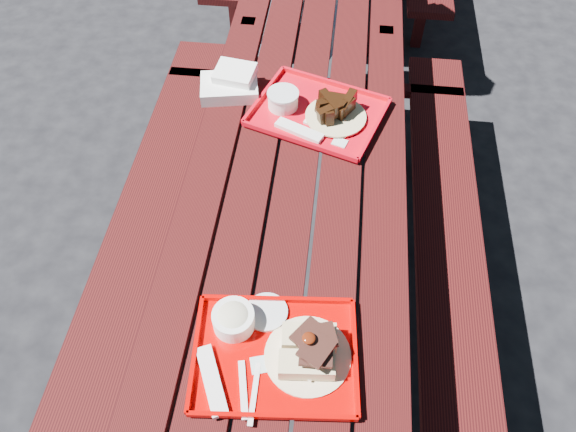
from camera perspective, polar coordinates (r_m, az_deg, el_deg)
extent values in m
plane|color=black|center=(2.46, 0.40, -9.07)|extent=(60.00, 60.00, 0.00)
cube|color=#3A0C0B|center=(1.90, -8.54, 2.68)|extent=(0.14, 2.40, 0.04)
cube|color=#3A0C0B|center=(1.87, -4.06, 2.31)|extent=(0.14, 2.40, 0.04)
cube|color=#3A0C0B|center=(1.85, 0.52, 1.92)|extent=(0.14, 2.40, 0.04)
cube|color=#3A0C0B|center=(1.85, 5.15, 1.51)|extent=(0.14, 2.40, 0.04)
cube|color=#3A0C0B|center=(1.86, 9.76, 1.09)|extent=(0.14, 2.40, 0.04)
cube|color=#3A0C0B|center=(2.20, -14.73, -1.85)|extent=(0.25, 2.40, 0.04)
cube|color=#3A0C0B|center=(2.89, -9.38, 8.98)|extent=(0.06, 0.06, 0.42)
cube|color=#3A0C0B|center=(2.14, 16.15, -4.66)|extent=(0.25, 2.40, 0.04)
cube|color=#3A0C0B|center=(2.84, 14.11, 7.04)|extent=(0.06, 0.06, 0.42)
cube|color=#3A0C0B|center=(2.81, -3.62, 12.77)|extent=(0.06, 0.06, 0.75)
cube|color=#3A0C0B|center=(2.79, 8.91, 11.76)|extent=(0.06, 0.06, 0.75)
cube|color=#3A0C0B|center=(2.75, 2.67, 13.22)|extent=(1.40, 0.06, 0.04)
cube|color=#3A0C0B|center=(3.76, -5.54, 20.69)|extent=(0.06, 0.06, 0.42)
cube|color=#3A0C0B|center=(3.72, 13.38, 19.22)|extent=(0.06, 0.06, 0.42)
cube|color=#C20100|center=(1.53, -1.33, -14.04)|extent=(0.45, 0.36, 0.01)
cube|color=#C20100|center=(1.59, -1.09, -8.46)|extent=(0.42, 0.05, 0.02)
cube|color=#C20100|center=(1.46, -1.62, -19.66)|extent=(0.42, 0.05, 0.02)
cube|color=#C20100|center=(1.52, 6.84, -13.92)|extent=(0.04, 0.32, 0.02)
cube|color=#C20100|center=(1.54, -9.42, -13.45)|extent=(0.04, 0.32, 0.02)
cylinder|color=beige|center=(1.52, 2.01, -13.98)|extent=(0.23, 0.23, 0.01)
cube|color=beige|center=(1.48, 1.90, -14.86)|extent=(0.15, 0.08, 0.04)
cube|color=beige|center=(1.51, 2.18, -12.21)|extent=(0.15, 0.08, 0.04)
ellipsoid|color=#501708|center=(1.41, 2.14, -12.09)|extent=(0.03, 0.03, 0.01)
cylinder|color=white|center=(1.54, -5.55, -10.43)|extent=(0.11, 0.11, 0.06)
ellipsoid|color=beige|center=(1.53, -5.60, -10.13)|extent=(0.10, 0.10, 0.04)
cylinder|color=silver|center=(1.57, -2.20, -9.71)|extent=(0.12, 0.12, 0.01)
cube|color=white|center=(1.50, -7.75, -16.23)|extent=(0.12, 0.19, 0.02)
cube|color=white|center=(1.49, -4.57, -17.16)|extent=(0.05, 0.15, 0.01)
cube|color=white|center=(1.48, -3.44, -17.56)|extent=(0.02, 0.16, 0.00)
cube|color=silver|center=(1.51, -2.88, -14.87)|extent=(0.06, 0.06, 0.00)
cube|color=red|center=(2.10, 3.03, 10.30)|extent=(0.53, 0.47, 0.01)
cube|color=red|center=(2.21, 4.83, 13.24)|extent=(0.42, 0.15, 0.02)
cube|color=red|center=(1.97, 1.08, 7.64)|extent=(0.42, 0.15, 0.02)
cube|color=red|center=(2.04, 8.84, 8.76)|extent=(0.12, 0.33, 0.02)
cube|color=red|center=(2.16, -2.50, 12.25)|extent=(0.12, 0.33, 0.02)
cube|color=silver|center=(2.08, 4.33, 10.10)|extent=(0.19, 0.19, 0.01)
cylinder|color=#D2C08B|center=(2.07, 4.87, 10.08)|extent=(0.22, 0.22, 0.01)
cylinder|color=silver|center=(2.10, -0.51, 11.67)|extent=(0.11, 0.11, 0.06)
cylinder|color=silver|center=(2.08, -0.51, 12.33)|extent=(0.12, 0.12, 0.01)
cube|color=white|center=(2.01, 1.15, 8.69)|extent=(0.18, 0.12, 0.02)
cube|color=silver|center=(1.99, 5.28, 7.45)|extent=(0.06, 0.05, 0.00)
cube|color=white|center=(2.19, -5.98, 12.85)|extent=(0.24, 0.19, 0.05)
cube|color=white|center=(2.19, -5.42, 14.20)|extent=(0.16, 0.14, 0.04)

